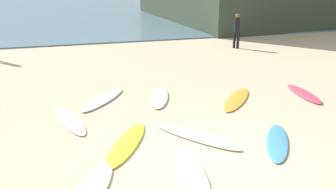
# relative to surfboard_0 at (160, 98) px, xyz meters

# --- Properties ---
(ground_plane) EXTENTS (120.00, 120.00, 0.00)m
(ground_plane) POSITION_rel_surfboard_0_xyz_m (-0.23, -4.18, -0.04)
(ground_plane) COLOR #C6B28E
(ocean_water) EXTENTS (120.00, 40.00, 0.08)m
(ocean_water) POSITION_rel_surfboard_0_xyz_m (-0.23, 30.02, 0.00)
(ocean_water) COLOR slate
(ocean_water) RESTS_ON ground_plane
(surfboard_0) EXTENTS (1.20, 2.15, 0.08)m
(surfboard_0) POSITION_rel_surfboard_0_xyz_m (0.00, 0.00, 0.00)
(surfboard_0) COLOR silver
(surfboard_0) RESTS_ON ground_plane
(surfboard_1) EXTENTS (1.87, 2.36, 0.08)m
(surfboard_1) POSITION_rel_surfboard_0_xyz_m (0.07, -3.05, 0.00)
(surfboard_1) COLOR #ECEFC5
(surfboard_1) RESTS_ON ground_plane
(surfboard_2) EXTENTS (1.65, 2.43, 0.07)m
(surfboard_2) POSITION_rel_surfboard_0_xyz_m (-1.64, -2.98, -0.00)
(surfboard_2) COLOR yellow
(surfboard_2) RESTS_ON ground_plane
(surfboard_3) EXTENTS (0.79, 2.13, 0.09)m
(surfboard_3) POSITION_rel_surfboard_0_xyz_m (4.66, -0.98, 0.00)
(surfboard_3) COLOR #DB445E
(surfboard_3) RESTS_ON ground_plane
(surfboard_4) EXTENTS (1.57, 2.08, 0.06)m
(surfboard_4) POSITION_rel_surfboard_0_xyz_m (1.79, -3.92, -0.01)
(surfboard_4) COLOR #4A9AD6
(surfboard_4) RESTS_ON ground_plane
(surfboard_5) EXTENTS (1.89, 2.28, 0.08)m
(surfboard_5) POSITION_rel_surfboard_0_xyz_m (-1.76, 0.36, 0.00)
(surfboard_5) COLOR white
(surfboard_5) RESTS_ON ground_plane
(surfboard_6) EXTENTS (2.01, 2.25, 0.06)m
(surfboard_6) POSITION_rel_surfboard_0_xyz_m (2.29, -0.83, -0.01)
(surfboard_6) COLOR #F2A134
(surfboard_6) RESTS_ON ground_plane
(surfboard_7) EXTENTS (1.03, 2.48, 0.07)m
(surfboard_7) POSITION_rel_surfboard_0_xyz_m (-2.85, -1.06, -0.01)
(surfboard_7) COLOR white
(surfboard_7) RESTS_ON ground_plane
(surfboard_8) EXTENTS (0.94, 2.50, 0.07)m
(surfboard_8) POSITION_rel_surfboard_0_xyz_m (-0.65, -4.72, -0.00)
(surfboard_8) COLOR silver
(surfboard_8) RESTS_ON ground_plane
(surfboard_9) EXTENTS (1.25, 1.99, 0.07)m
(surfboard_9) POSITION_rel_surfboard_0_xyz_m (-2.57, -4.59, -0.00)
(surfboard_9) COLOR #F4DEC5
(surfboard_9) RESTS_ON ground_plane
(beachgoer_near) EXTENTS (0.40, 0.40, 1.80)m
(beachgoer_near) POSITION_rel_surfboard_0_xyz_m (6.07, 6.77, 0.97)
(beachgoer_near) COLOR black
(beachgoer_near) RESTS_ON ground_plane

